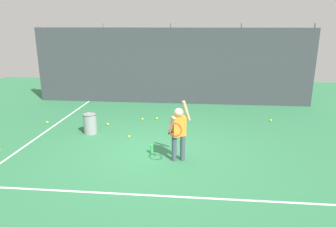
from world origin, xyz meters
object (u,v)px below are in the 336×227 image
object	(u,v)px
tennis_player	(178,130)
tennis_ball_4	(271,120)
ball_hopper	(90,123)
tennis_ball_6	(108,124)
water_bottle	(152,149)
tennis_ball_2	(142,119)
tennis_ball_3	(157,119)
tennis_ball_0	(47,122)
tennis_ball_1	(129,137)

from	to	relation	value
tennis_player	tennis_ball_4	bearing A→B (deg)	19.60
ball_hopper	tennis_ball_6	xyz separation A→B (m)	(0.27, 0.74, -0.26)
tennis_player	water_bottle	distance (m)	0.95
tennis_ball_2	tennis_ball_6	bearing A→B (deg)	-147.22
water_bottle	tennis_ball_3	xyz separation A→B (m)	(-0.24, 2.70, -0.08)
tennis_ball_4	tennis_ball_6	distance (m)	5.04
tennis_player	water_bottle	xyz separation A→B (m)	(-0.64, 0.32, -0.62)
ball_hopper	tennis_ball_0	world-z (taller)	ball_hopper
tennis_player	tennis_ball_2	distance (m)	3.28
tennis_ball_6	water_bottle	bearing A→B (deg)	-50.51
water_bottle	tennis_ball_0	bearing A→B (deg)	150.63
water_bottle	tennis_ball_3	world-z (taller)	water_bottle
tennis_ball_1	tennis_ball_2	xyz separation A→B (m)	(0.07, 1.61, 0.00)
tennis_player	tennis_ball_6	size ratio (longest dim) A/B	20.46
tennis_ball_1	tennis_ball_4	world-z (taller)	same
tennis_player	tennis_ball_0	bearing A→B (deg)	120.99
tennis_ball_0	tennis_ball_6	bearing A→B (deg)	-0.27
water_bottle	tennis_ball_2	distance (m)	2.68
tennis_player	tennis_ball_6	distance (m)	3.31
tennis_ball_3	tennis_ball_4	xyz separation A→B (m)	(3.58, 0.14, 0.00)
tennis_player	tennis_ball_4	world-z (taller)	tennis_player
tennis_ball_2	tennis_ball_4	distance (m)	4.03
tennis_ball_2	tennis_ball_4	bearing A→B (deg)	3.61
tennis_ball_0	tennis_ball_1	size ratio (longest dim) A/B	1.00
ball_hopper	water_bottle	distance (m)	2.28
water_bottle	tennis_player	bearing A→B (deg)	-26.73
water_bottle	tennis_ball_4	size ratio (longest dim) A/B	3.33
tennis_ball_4	tennis_player	bearing A→B (deg)	-130.36
tennis_ball_0	tennis_ball_3	xyz separation A→B (m)	(3.30, 0.71, 0.00)
tennis_player	tennis_ball_1	size ratio (longest dim) A/B	20.46
tennis_ball_3	tennis_ball_6	size ratio (longest dim) A/B	1.00
tennis_ball_3	tennis_ball_0	bearing A→B (deg)	-167.87
tennis_ball_3	tennis_ball_2	bearing A→B (deg)	-166.29
ball_hopper	tennis_ball_1	world-z (taller)	ball_hopper
ball_hopper	tennis_ball_3	bearing A→B (deg)	41.31
tennis_ball_1	tennis_ball_4	bearing A→B (deg)	24.44
tennis_ball_1	tennis_ball_6	distance (m)	1.33
tennis_ball_3	tennis_ball_1	bearing A→B (deg)	-106.80
tennis_ball_4	tennis_ball_1	bearing A→B (deg)	-155.56
tennis_ball_3	tennis_ball_4	world-z (taller)	same
water_bottle	tennis_ball_2	size ratio (longest dim) A/B	3.33
tennis_ball_1	tennis_ball_6	xyz separation A→B (m)	(-0.87, 1.00, 0.00)
tennis_player	tennis_ball_1	xyz separation A→B (m)	(-1.40, 1.31, -0.69)
tennis_ball_6	tennis_player	bearing A→B (deg)	-45.37
tennis_ball_0	tennis_ball_6	distance (m)	1.91
tennis_player	tennis_ball_3	bearing A→B (deg)	76.25
tennis_ball_4	water_bottle	bearing A→B (deg)	-139.53
water_bottle	tennis_ball_0	distance (m)	4.06
tennis_player	tennis_ball_2	xyz separation A→B (m)	(-1.33, 2.91, -0.69)
tennis_ball_0	tennis_ball_4	distance (m)	6.93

